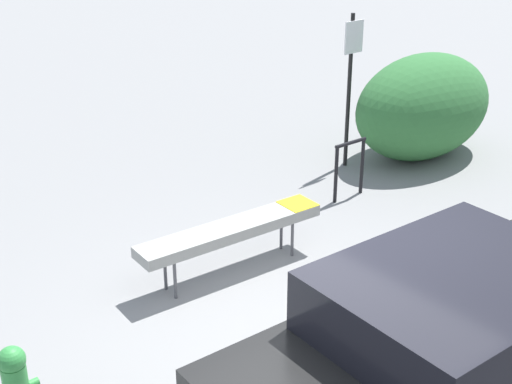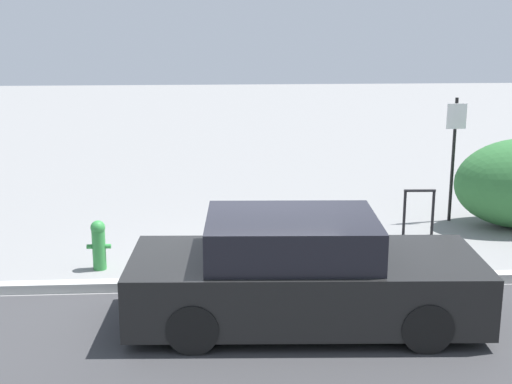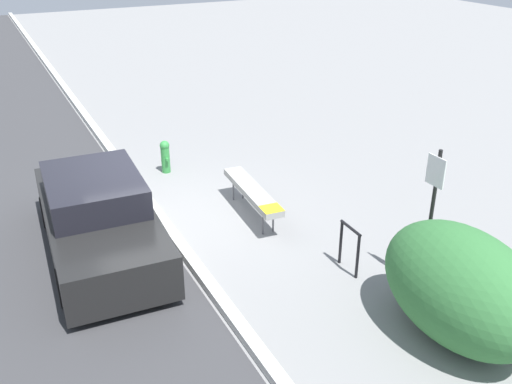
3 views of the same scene
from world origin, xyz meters
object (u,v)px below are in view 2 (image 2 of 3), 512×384
object	(u,v)px
bike_rack	(419,207)
parked_car_near	(302,275)
fire_hydrant	(99,243)
bench	(280,218)
sign_post	(454,148)

from	to	relation	value
bike_rack	parked_car_near	xyz separation A→B (m)	(-2.49, -3.52, 0.13)
bike_rack	fire_hydrant	size ratio (longest dim) A/B	1.08
bike_rack	parked_car_near	size ratio (longest dim) A/B	0.19
bench	fire_hydrant	world-z (taller)	fire_hydrant
sign_post	parked_car_near	size ratio (longest dim) A/B	0.53
sign_post	parked_car_near	xyz separation A→B (m)	(-3.33, -4.36, -0.75)
bench	bike_rack	xyz separation A→B (m)	(2.47, 0.56, -0.02)
bike_rack	fire_hydrant	bearing A→B (deg)	-165.20
bench	sign_post	xyz separation A→B (m)	(3.31, 1.40, 0.87)
sign_post	fire_hydrant	xyz separation A→B (m)	(-6.14, -2.24, -0.98)
sign_post	parked_car_near	world-z (taller)	sign_post
sign_post	bike_rack	bearing A→B (deg)	-135.05
bench	bike_rack	world-z (taller)	bike_rack
bench	fire_hydrant	bearing A→B (deg)	-159.30
sign_post	fire_hydrant	distance (m)	6.60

